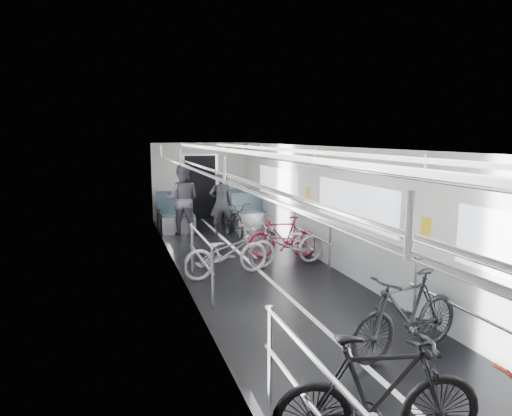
# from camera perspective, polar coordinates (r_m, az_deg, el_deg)

# --- Properties ---
(car_shell) EXTENTS (3.02, 14.01, 2.41)m
(car_shell) POSITION_cam_1_polar(r_m,az_deg,el_deg) (9.48, -1.10, 0.04)
(car_shell) COLOR black
(car_shell) RESTS_ON ground
(bike_left_mid) EXTENTS (1.81, 0.84, 1.05)m
(bike_left_mid) POSITION_cam_1_polar(r_m,az_deg,el_deg) (4.11, 15.04, -21.67)
(bike_left_mid) COLOR black
(bike_left_mid) RESTS_ON floor
(bike_left_far) EXTENTS (1.81, 0.95, 0.91)m
(bike_left_far) POSITION_cam_1_polar(r_m,az_deg,el_deg) (8.56, -3.72, -5.57)
(bike_left_far) COLOR #BCBBC0
(bike_left_far) RESTS_ON floor
(bike_right_near) EXTENTS (1.77, 0.81, 1.03)m
(bike_right_near) POSITION_cam_1_polar(r_m,az_deg,el_deg) (5.83, 18.30, -12.46)
(bike_right_near) COLOR black
(bike_right_near) RESTS_ON floor
(bike_right_mid) EXTENTS (1.74, 0.76, 0.88)m
(bike_right_mid) POSITION_cam_1_polar(r_m,az_deg,el_deg) (9.24, 3.90, -4.55)
(bike_right_mid) COLOR #A2A3A7
(bike_right_mid) RESTS_ON floor
(bike_right_far) EXTENTS (1.57, 0.76, 0.91)m
(bike_right_far) POSITION_cam_1_polar(r_m,az_deg,el_deg) (9.84, 3.39, -3.64)
(bike_right_far) COLOR maroon
(bike_right_far) RESTS_ON floor
(bike_aisle) EXTENTS (0.62, 1.74, 0.91)m
(bike_aisle) POSITION_cam_1_polar(r_m,az_deg,el_deg) (12.09, -2.70, -1.27)
(bike_aisle) COLOR black
(bike_aisle) RESTS_ON floor
(person_standing) EXTENTS (0.65, 0.45, 1.70)m
(person_standing) POSITION_cam_1_polar(r_m,az_deg,el_deg) (12.04, -4.39, 0.59)
(person_standing) COLOR black
(person_standing) RESTS_ON floor
(person_seated) EXTENTS (1.10, 0.98, 1.89)m
(person_seated) POSITION_cam_1_polar(r_m,az_deg,el_deg) (12.23, -9.18, 1.07)
(person_seated) COLOR #302C34
(person_seated) RESTS_ON floor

